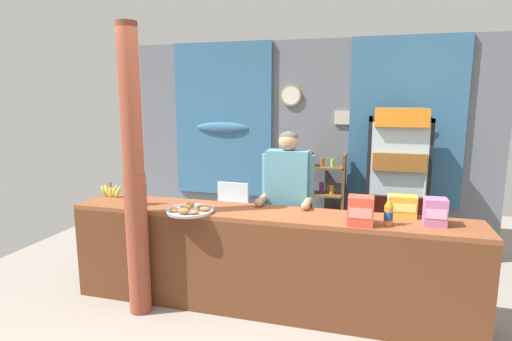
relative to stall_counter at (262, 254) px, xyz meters
name	(u,v)px	position (x,y,z in m)	size (l,w,h in m)	color
ground_plane	(279,282)	(0.01, 0.67, -0.57)	(6.84, 6.84, 0.00)	gray
back_wall_curtained	(306,138)	(0.01, 2.29, 0.82)	(4.99, 0.22, 2.70)	slate
stall_counter	(262,254)	(0.00, 0.00, 0.00)	(3.66, 0.52, 0.92)	brown
timber_post	(134,181)	(-1.08, -0.25, 0.65)	(0.21, 0.19, 2.55)	brown
drink_fridge	(396,178)	(1.19, 1.70, 0.43)	(0.69, 0.69, 1.82)	black
bottle_shelf_rack	(326,197)	(0.35, 2.01, 0.06)	(0.48, 0.28, 1.22)	brown
plastic_lawn_chair	(229,213)	(-0.81, 1.42, -0.08)	(0.46, 0.46, 0.86)	silver
shopkeeper	(288,193)	(0.12, 0.54, 0.44)	(0.52, 0.42, 1.61)	#28282D
soda_bottle_water	(138,191)	(-1.23, 0.03, 0.49)	(0.10, 0.10, 0.31)	silver
soda_bottle_orange_soda	(389,212)	(1.04, 0.01, 0.46)	(0.07, 0.07, 0.25)	orange
snack_box_choco_powder	(402,206)	(1.16, 0.30, 0.44)	(0.24, 0.14, 0.18)	gold
snack_box_wafer	(435,212)	(1.40, 0.12, 0.46)	(0.17, 0.16, 0.22)	#B76699
snack_box_crackers	(361,211)	(0.83, -0.04, 0.47)	(0.20, 0.16, 0.24)	#E5422D
pastry_tray	(190,210)	(-0.64, -0.08, 0.37)	(0.43, 0.43, 0.07)	#BCBCC1
banana_bunch	(111,191)	(-1.67, 0.23, 0.41)	(0.27, 0.06, 0.16)	#CCC14C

